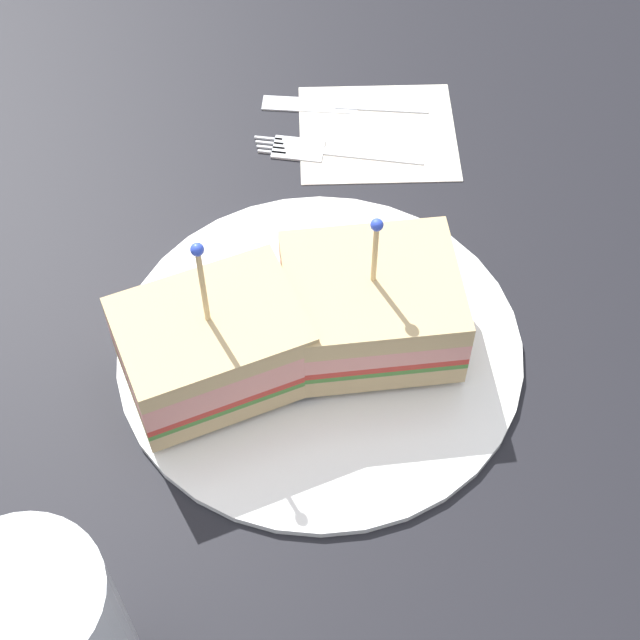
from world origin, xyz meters
TOP-DOWN VIEW (x-y plane):
  - ground_plane at (0.00, 0.00)cm, footprint 111.64×111.64cm
  - plate at (0.00, 0.00)cm, footprint 24.19×24.19cm
  - sandwich_half_front at (0.36, 3.01)cm, footprint 9.09×10.49cm
  - sandwich_half_back at (1.10, -6.35)cm, footprint 9.03×11.17cm
  - napkin at (-17.56, 7.75)cm, footprint 11.72×12.63cm
  - fork at (-16.51, 3.22)cm, footprint 5.16×11.71cm
  - knife at (-20.85, 5.38)cm, footprint 4.31×11.96cm

SIDE VIEW (x-z plane):
  - ground_plane at x=0.00cm, z-range -2.00..0.00cm
  - napkin at x=-17.56cm, z-range 0.00..0.15cm
  - fork at x=-16.51cm, z-range 0.00..0.35cm
  - knife at x=-20.85cm, z-range 0.00..0.35cm
  - plate at x=0.00cm, z-range 0.00..0.95cm
  - sandwich_half_front at x=0.36cm, z-range -1.46..8.41cm
  - sandwich_half_back at x=1.10cm, z-range -2.04..9.31cm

